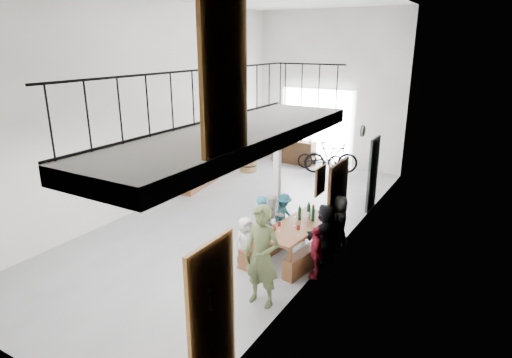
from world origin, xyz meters
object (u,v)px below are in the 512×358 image
Objects in this scene: bench_inner at (268,245)px; tasting_table at (298,229)px; side_bench at (200,180)px; host_standing at (262,256)px; oak_barrel at (248,159)px; bicycle_near at (320,158)px; serving_counter at (294,152)px.

tasting_table is at bearing 13.57° from bench_inner.
host_standing is (4.84, -4.52, 0.67)m from side_bench.
tasting_table is at bearing 95.75° from host_standing.
bench_inner is at bearing -165.91° from tasting_table.
oak_barrel reaches higher than bench_inner.
bench_inner is 6.34m from oak_barrel.
host_standing reaches higher than bicycle_near.
bench_inner is at bearing -54.77° from oak_barrel.
bench_inner is 0.99× the size of host_standing.
side_bench reaches higher than bench_inner.
bicycle_near reaches higher than bench_inner.
oak_barrel is at bearing 80.44° from side_bench.
bench_inner is 1.02× the size of side_bench.
side_bench is 1.08× the size of bicycle_near.
oak_barrel is 8.18m from host_standing.
tasting_table reaches higher than bench_inner.
side_bench is 4.58m from bicycle_near.
host_standing reaches higher than serving_counter.
bicycle_near is (-2.16, 6.56, -0.27)m from tasting_table.
serving_counter is at bearing 116.97° from bench_inner.
bicycle_near is (-2.30, 8.33, -0.48)m from host_standing.
tasting_table is 6.67m from oak_barrel.
tasting_table is at bearing -30.38° from side_bench.
serving_counter reaches higher than bicycle_near.
side_bench is 2.04× the size of oak_barrel.
oak_barrel is at bearing 108.29° from bicycle_near.
bicycle_near is at bearing 114.37° from tasting_table.
tasting_table is 1.15× the size of side_bench.
side_bench is at bearing 130.05° from bicycle_near.
oak_barrel is 2.61m from bicycle_near.
side_bench is 6.66m from host_standing.
oak_barrel is at bearing 130.88° from bench_inner.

